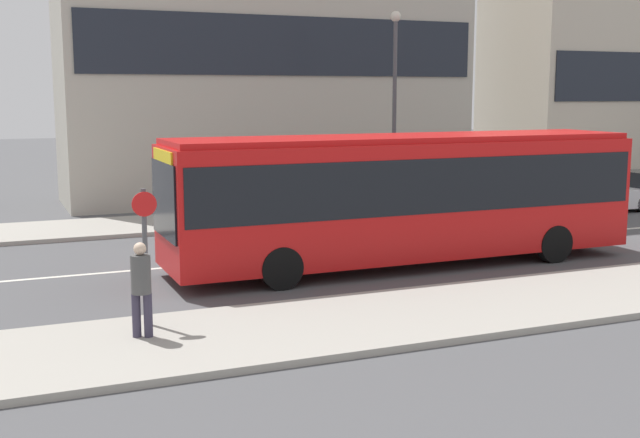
# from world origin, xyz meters

# --- Properties ---
(ground_plane) EXTENTS (120.00, 120.00, 0.00)m
(ground_plane) POSITION_xyz_m (0.00, 0.00, 0.00)
(ground_plane) COLOR #4F4F51
(sidewalk_near) EXTENTS (44.00, 3.50, 0.13)m
(sidewalk_near) POSITION_xyz_m (0.00, -6.25, 0.07)
(sidewalk_near) COLOR #A39E93
(sidewalk_near) RESTS_ON ground_plane
(sidewalk_far) EXTENTS (44.00, 3.50, 0.13)m
(sidewalk_far) POSITION_xyz_m (0.00, 6.25, 0.07)
(sidewalk_far) COLOR #A39E93
(sidewalk_far) RESTS_ON ground_plane
(lane_centerline) EXTENTS (41.80, 0.16, 0.01)m
(lane_centerline) POSITION_xyz_m (0.00, 0.00, 0.00)
(lane_centerline) COLOR silver
(lane_centerline) RESTS_ON ground_plane
(city_bus) EXTENTS (11.94, 2.65, 3.24)m
(city_bus) POSITION_xyz_m (3.39, -1.97, 1.86)
(city_bus) COLOR red
(city_bus) RESTS_ON ground_plane
(parked_car_0) EXTENTS (4.33, 1.88, 1.44)m
(parked_car_0) POSITION_xyz_m (11.97, 3.21, 0.67)
(parked_car_0) COLOR black
(parked_car_0) RESTS_ON ground_plane
(pedestrian_near_stop) EXTENTS (0.34, 0.34, 1.65)m
(pedestrian_near_stop) POSITION_xyz_m (-3.80, -5.87, 1.06)
(pedestrian_near_stop) COLOR #383347
(pedestrian_near_stop) RESTS_ON sidewalk_near
(bus_stop_sign) EXTENTS (0.44, 0.12, 2.47)m
(bus_stop_sign) POSITION_xyz_m (-3.58, -5.15, 1.58)
(bus_stop_sign) COLOR #4C4C51
(bus_stop_sign) RESTS_ON sidewalk_near
(street_lamp) EXTENTS (0.36, 0.36, 6.83)m
(street_lamp) POSITION_xyz_m (6.84, 5.10, 4.30)
(street_lamp) COLOR #4C4C51
(street_lamp) RESTS_ON sidewalk_far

